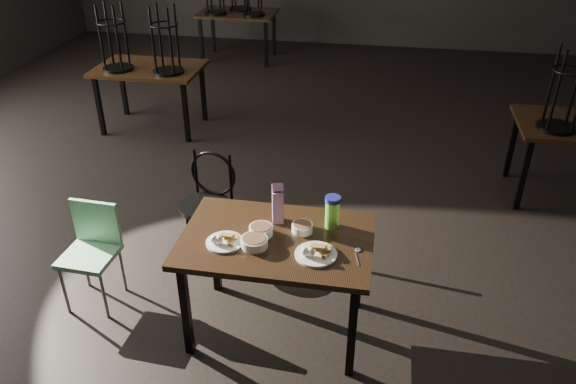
% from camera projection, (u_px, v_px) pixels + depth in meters
% --- Properties ---
extents(main_table, '(1.20, 0.80, 0.75)m').
position_uv_depth(main_table, '(277.00, 248.00, 3.54)').
color(main_table, black).
rests_on(main_table, ground).
extents(plate_left, '(0.23, 0.23, 0.08)m').
position_uv_depth(plate_left, '(224.00, 241.00, 3.44)').
color(plate_left, white).
rests_on(plate_left, main_table).
extents(plate_right, '(0.25, 0.25, 0.08)m').
position_uv_depth(plate_right, '(316.00, 252.00, 3.33)').
color(plate_right, white).
rests_on(plate_right, main_table).
extents(bowl_near, '(0.15, 0.15, 0.06)m').
position_uv_depth(bowl_near, '(261.00, 230.00, 3.51)').
color(bowl_near, white).
rests_on(bowl_near, main_table).
extents(bowl_far, '(0.14, 0.14, 0.05)m').
position_uv_depth(bowl_far, '(302.00, 227.00, 3.55)').
color(bowl_far, white).
rests_on(bowl_far, main_table).
extents(bowl_big, '(0.17, 0.17, 0.06)m').
position_uv_depth(bowl_big, '(254.00, 242.00, 3.41)').
color(bowl_big, white).
rests_on(bowl_big, main_table).
extents(juice_carton, '(0.09, 0.09, 0.28)m').
position_uv_depth(juice_carton, '(278.00, 204.00, 3.59)').
color(juice_carton, '#821767').
rests_on(juice_carton, main_table).
extents(water_bottle, '(0.13, 0.13, 0.22)m').
position_uv_depth(water_bottle, '(332.00, 212.00, 3.55)').
color(water_bottle, '#79E443').
rests_on(water_bottle, main_table).
extents(spoon, '(0.05, 0.19, 0.01)m').
position_uv_depth(spoon, '(358.00, 251.00, 3.37)').
color(spoon, silver).
rests_on(spoon, main_table).
extents(bentwood_chair, '(0.42, 0.41, 0.85)m').
position_uv_depth(bentwood_chair, '(208.00, 196.00, 4.41)').
color(bentwood_chair, black).
rests_on(bentwood_chair, ground).
extents(school_chair, '(0.37, 0.37, 0.76)m').
position_uv_depth(school_chair, '(92.00, 245.00, 3.93)').
color(school_chair, '#7CC191').
rests_on(school_chair, ground).
extents(bg_table_left, '(1.20, 0.80, 1.48)m').
position_uv_depth(bg_table_left, '(147.00, 68.00, 6.40)').
color(bg_table_left, black).
rests_on(bg_table_left, ground).
extents(bg_table_far, '(1.20, 0.80, 1.48)m').
position_uv_depth(bg_table_far, '(237.00, 10.00, 8.77)').
color(bg_table_far, black).
rests_on(bg_table_far, ground).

